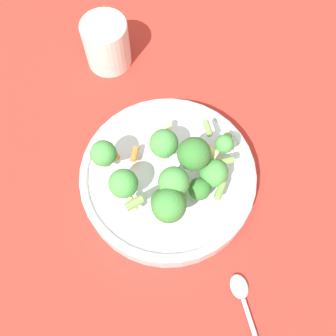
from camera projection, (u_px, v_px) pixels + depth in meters
name	position (u px, v px, depth m)	size (l,w,h in m)	color
ground_plane	(168.00, 183.00, 0.65)	(3.00, 3.00, 0.00)	#B72D23
bowl	(168.00, 177.00, 0.62)	(0.28, 0.28, 0.05)	silver
pasta_salad	(171.00, 175.00, 0.55)	(0.20, 0.18, 0.09)	#8CB766
cup	(107.00, 43.00, 0.70)	(0.08, 0.08, 0.09)	silver
spoon	(246.00, 308.00, 0.56)	(0.09, 0.15, 0.01)	silver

